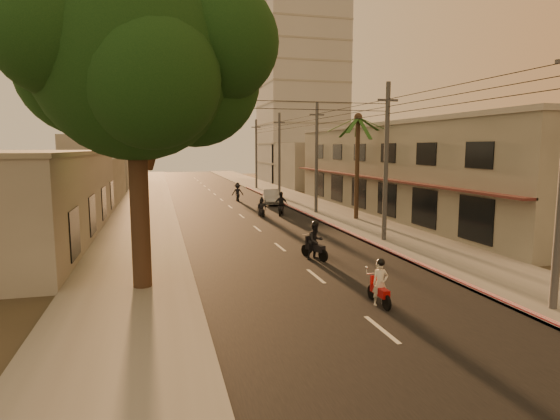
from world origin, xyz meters
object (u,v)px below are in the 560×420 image
(scooter_mid_b, at_px, (281,205))
(scooter_far_b, at_px, (238,193))
(broadleaf_tree, at_px, (145,62))
(scooter_far_a, at_px, (262,208))
(scooter_red, at_px, (380,285))
(palm_tree, at_px, (358,123))
(scooter_mid_a, at_px, (315,242))
(parked_car, at_px, (271,197))

(scooter_mid_b, relative_size, scooter_far_b, 0.99)
(broadleaf_tree, xyz_separation_m, scooter_far_a, (8.10, 17.26, -7.77))
(scooter_red, bearing_deg, scooter_far_b, 90.06)
(palm_tree, xyz_separation_m, scooter_red, (-7.06, -17.98, -6.43))
(scooter_mid_a, bearing_deg, scooter_far_b, 68.97)
(scooter_far_b, bearing_deg, broadleaf_tree, -101.03)
(scooter_far_a, bearing_deg, parked_car, 68.43)
(palm_tree, height_order, parked_car, palm_tree)
(broadleaf_tree, height_order, scooter_far_b, broadleaf_tree)
(palm_tree, relative_size, parked_car, 1.81)
(palm_tree, height_order, scooter_mid_b, palm_tree)
(scooter_far_a, bearing_deg, scooter_mid_a, -94.71)
(palm_tree, bearing_deg, scooter_mid_b, 142.72)
(scooter_mid_a, xyz_separation_m, scooter_far_b, (0.49, 25.62, -0.01))
(scooter_far_b, bearing_deg, scooter_red, -86.08)
(scooter_far_a, relative_size, scooter_far_b, 0.83)
(parked_car, bearing_deg, scooter_red, -85.52)
(palm_tree, height_order, scooter_far_a, palm_tree)
(scooter_mid_b, bearing_deg, scooter_far_a, -147.68)
(scooter_far_b, distance_m, parked_car, 4.36)
(broadleaf_tree, relative_size, scooter_mid_a, 6.29)
(parked_car, bearing_deg, scooter_mid_b, -86.80)
(broadleaf_tree, bearing_deg, scooter_far_b, 74.14)
(palm_tree, bearing_deg, scooter_red, -111.45)
(palm_tree, height_order, scooter_mid_a, palm_tree)
(broadleaf_tree, relative_size, scooter_far_b, 6.27)
(scooter_far_a, bearing_deg, broadleaf_tree, -117.78)
(broadleaf_tree, xyz_separation_m, scooter_red, (7.55, -4.12, -7.75))
(palm_tree, distance_m, parked_car, 13.39)
(scooter_mid_b, bearing_deg, broadleaf_tree, -96.78)
(palm_tree, bearing_deg, scooter_far_a, 152.38)
(scooter_mid_a, distance_m, parked_car, 22.39)
(scooter_mid_a, relative_size, scooter_far_b, 1.00)
(palm_tree, height_order, scooter_red, palm_tree)
(scooter_far_b, relative_size, parked_car, 0.43)
(broadleaf_tree, height_order, scooter_mid_a, broadleaf_tree)
(scooter_far_b, height_order, parked_car, scooter_far_b)
(broadleaf_tree, distance_m, scooter_mid_b, 21.47)
(scooter_mid_b, xyz_separation_m, scooter_far_b, (-1.69, 10.83, -0.01))
(scooter_mid_b, distance_m, scooter_far_b, 10.96)
(broadleaf_tree, distance_m, scooter_mid_a, 11.08)
(scooter_red, height_order, scooter_far_b, scooter_far_b)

